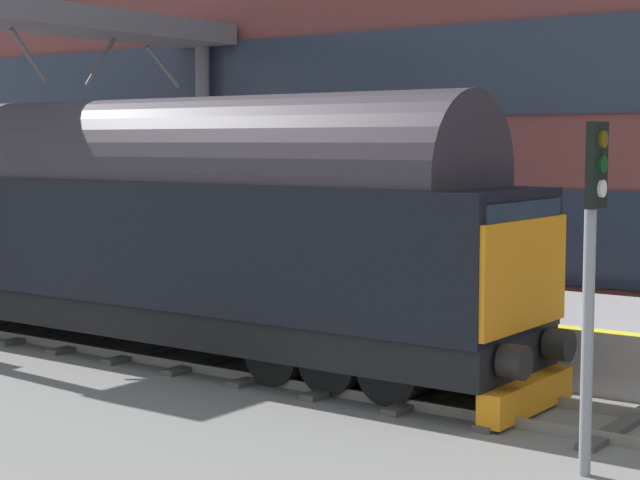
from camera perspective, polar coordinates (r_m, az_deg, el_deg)
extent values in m
plane|color=slate|center=(16.29, 6.08, -8.56)|extent=(140.00, 140.00, 0.00)
cube|color=gray|center=(15.67, 4.75, -8.82)|extent=(0.07, 60.00, 0.15)
cube|color=gray|center=(16.88, 7.31, -7.82)|extent=(0.07, 60.00, 0.15)
cube|color=#4A4944|center=(15.07, 15.89, -9.70)|extent=(2.50, 0.26, 0.09)
cube|color=#4A4944|center=(15.62, 10.79, -9.06)|extent=(2.50, 0.26, 0.09)
cube|color=#4A4944|center=(16.28, 6.08, -8.41)|extent=(2.50, 0.26, 0.09)
cube|color=#4A4944|center=(17.03, 1.78, -7.76)|extent=(2.50, 0.26, 0.09)
cube|color=#4A4944|center=(17.88, -2.12, -7.13)|extent=(2.50, 0.26, 0.09)
cube|color=#4A4944|center=(18.80, -5.65, -6.53)|extent=(2.50, 0.26, 0.09)
cube|color=#4A4944|center=(19.79, -8.83, -5.97)|extent=(2.50, 0.26, 0.09)
cube|color=#4A4944|center=(20.83, -11.69, -5.45)|extent=(2.50, 0.26, 0.09)
cube|color=#4A4944|center=(21.92, -14.27, -4.97)|extent=(2.50, 0.26, 0.09)
cube|color=#4A4944|center=(23.06, -16.60, -4.52)|extent=(2.50, 0.26, 0.09)
cube|color=gray|center=(19.32, 11.48, -4.92)|extent=(4.00, 44.00, 1.00)
cube|color=yellow|center=(17.59, 8.98, -4.21)|extent=(0.30, 44.00, 0.01)
cube|color=brown|center=(25.91, 11.18, 12.19)|extent=(5.55, 39.11, 14.08)
cube|color=#272F40|center=(23.29, 8.03, 0.44)|extent=(0.06, 35.98, 1.97)
cube|color=#272F40|center=(23.26, 8.14, 9.11)|extent=(0.06, 35.98, 1.97)
cube|color=black|center=(21.34, -13.27, -3.11)|extent=(2.56, 19.25, 0.60)
cube|color=black|center=(21.18, -13.35, 0.50)|extent=(2.70, 19.25, 2.10)
cylinder|color=#302A31|center=(21.12, -13.42, 3.83)|extent=(2.56, 17.71, 2.57)
cube|color=orange|center=(15.24, 11.04, -1.86)|extent=(2.65, 0.08, 1.58)
cube|color=#232D3D|center=(15.17, 11.02, 0.87)|extent=(2.38, 0.04, 0.64)
cube|color=#232D3D|center=(22.07, -10.66, 1.52)|extent=(0.04, 13.48, 0.44)
cylinder|color=black|center=(14.66, 10.45, -6.50)|extent=(0.48, 0.35, 0.48)
cylinder|color=black|center=(16.00, 12.80, -5.54)|extent=(0.48, 0.35, 0.48)
cube|color=orange|center=(15.52, 11.12, -8.24)|extent=(2.43, 0.36, 0.47)
cylinder|color=black|center=(16.33, 5.09, -6.64)|extent=(1.64, 1.04, 1.04)
cylinder|color=black|center=(16.91, 1.88, -6.20)|extent=(1.64, 1.04, 1.04)
cylinder|color=black|center=(17.54, -1.11, -5.78)|extent=(1.64, 1.04, 1.04)
cylinder|color=gray|center=(12.59, 14.31, -3.22)|extent=(0.14, 0.14, 4.13)
cube|color=black|center=(12.44, 14.73, 3.93)|extent=(0.44, 0.10, 0.99)
cylinder|color=#53470A|center=(12.41, 15.02, 5.28)|extent=(0.20, 0.06, 0.20)
cylinder|color=#0A3E13|center=(12.42, 14.99, 3.99)|extent=(0.20, 0.06, 0.20)
cylinder|color=white|center=(12.43, 14.96, 2.70)|extent=(0.20, 0.06, 0.20)
cylinder|color=slate|center=(27.39, -6.32, 3.76)|extent=(0.36, 0.36, 6.33)
cube|color=slate|center=(24.43, -13.61, 11.48)|extent=(9.30, 2.00, 0.50)
cylinder|color=slate|center=(23.71, -15.46, 9.57)|extent=(0.97, 0.10, 1.14)
cylinder|color=slate|center=(25.02, -11.77, 9.42)|extent=(0.94, 0.10, 1.17)
cylinder|color=slate|center=(26.42, -8.47, 9.25)|extent=(1.12, 0.10, 0.99)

